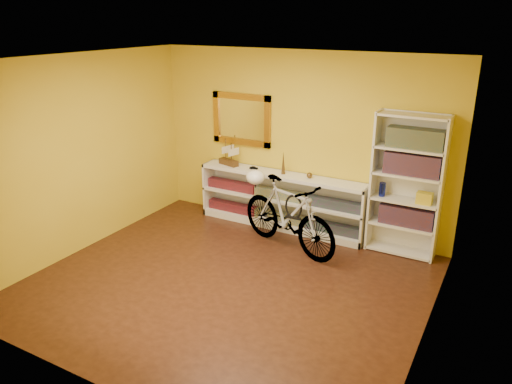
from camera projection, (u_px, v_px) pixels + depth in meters
The scene contains 24 objects.
floor at pixel (228, 284), 5.87m from camera, with size 4.50×4.00×0.01m, color black.
ceiling at pixel (223, 60), 4.98m from camera, with size 4.50×4.00×0.01m, color silver.
back_wall at pixel (300, 142), 7.08m from camera, with size 4.50×0.01×2.60m, color gold.
left_wall at pixel (81, 155), 6.45m from camera, with size 0.01×4.00×2.60m, color gold.
right_wall at pixel (438, 220), 4.40m from camera, with size 0.01×4.00×2.60m, color gold.
gilt_mirror at pixel (241, 119), 7.39m from camera, with size 0.98×0.06×0.78m, color #98691B.
wall_socket at pixel (354, 221), 7.01m from camera, with size 0.09×0.01×0.09m, color silver.
console_unit at pixel (281, 201), 7.31m from camera, with size 2.60×0.35×0.85m, color silver, non-canonical shape.
cd_row_lower at pixel (280, 217), 7.38m from camera, with size 2.50×0.13×0.14m, color black.
cd_row_upper at pixel (281, 194), 7.25m from camera, with size 2.50×0.13×0.14m, color #1B527A.
model_ship at pixel (229, 152), 7.50m from camera, with size 0.34×0.13×0.41m, color #392410, non-canonical shape.
toy_car at pixel (254, 169), 7.37m from camera, with size 0.00×0.00×0.00m, color black.
bronze_ornament at pixel (283, 163), 7.09m from camera, with size 0.06×0.06×0.34m, color #533B1C.
decorative_orb at pixel (310, 175), 6.95m from camera, with size 0.08×0.08×0.08m, color #533B1C.
bookcase at pixel (406, 186), 6.34m from camera, with size 0.90×0.30×1.90m, color silver, non-canonical shape.
book_row_a at pixel (407, 216), 6.45m from camera, with size 0.70×0.22×0.26m, color maroon.
book_row_b at pixel (413, 164), 6.21m from camera, with size 0.70×0.22×0.28m, color maroon.
book_row_c at pixel (416, 138), 6.10m from camera, with size 0.70×0.22×0.25m, color #184C55.
travel_mug at pixel (382, 189), 6.49m from camera, with size 0.08×0.08×0.19m, color navy.
red_tin at pixel (396, 138), 6.25m from camera, with size 0.14×0.14×0.18m, color maroon.
yellow_bag at pixel (424, 198), 6.23m from camera, with size 0.19×0.13×0.15m, color gold.
bicycle at pixel (288, 215), 6.59m from camera, with size 1.70×0.44×1.00m, color silver.
helmet at pixel (256, 177), 6.91m from camera, with size 0.27×0.26×0.21m, color white.
u_lock at pixel (294, 207), 6.47m from camera, with size 0.25×0.25×0.03m, color black.
Camera 1 is at (2.78, -4.34, 3.04)m, focal length 34.35 mm.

